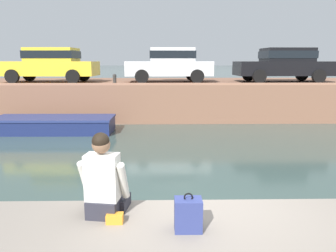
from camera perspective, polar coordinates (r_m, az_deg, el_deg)
name	(u,v)px	position (r m, az deg, el deg)	size (l,w,h in m)	color
ground_plane	(182,157)	(8.93, 2.54, -5.37)	(400.00, 400.00, 0.00)	#384C47
far_quay_wall	(173,97)	(16.34, 0.87, 5.07)	(60.00, 6.00, 1.60)	brown
far_wall_coping	(175,84)	(13.39, 1.30, 7.33)	(60.00, 0.24, 0.08)	#9F6C52
boat_moored_west_navy	(48,125)	(12.67, -20.14, 0.21)	(5.12, 1.53, 0.56)	navy
car_leftmost_yellow	(50,64)	(16.09, -19.80, 10.20)	(4.35, 2.02, 1.54)	yellow
car_left_inner_white	(170,64)	(15.28, 0.30, 10.83)	(3.97, 2.07, 1.54)	white
car_centre_black	(284,63)	(16.29, 19.56, 10.22)	(4.33, 1.96, 1.54)	black
mooring_bollard_mid	(115,79)	(13.64, -9.28, 8.09)	(0.15, 0.15, 0.45)	#2D2B28
person_seated_left	(104,183)	(3.79, -11.07, -9.75)	(0.57, 0.57, 0.96)	#282833
bottle_drink	(100,208)	(3.86, -11.81, -13.87)	(0.06, 0.06, 0.20)	#3F8CCC
backpack_on_ledge	(188,215)	(3.49, 3.51, -15.14)	(0.28, 0.24, 0.41)	navy
snack_bag	(115,218)	(3.71, -9.26, -15.58)	(0.18, 0.12, 0.10)	orange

